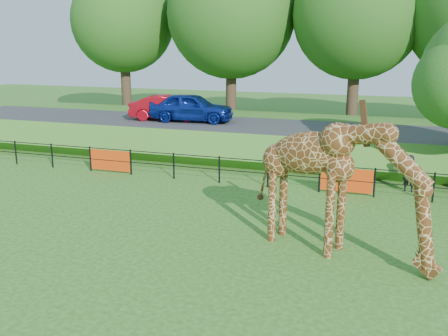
# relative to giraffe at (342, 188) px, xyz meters

# --- Properties ---
(ground) EXTENTS (90.00, 90.00, 0.00)m
(ground) POSITION_rel_giraffe_xyz_m (-3.32, -2.41, -1.85)
(ground) COLOR #275C17
(ground) RESTS_ON ground
(giraffe) EXTENTS (5.19, 2.63, 3.69)m
(giraffe) POSITION_rel_giraffe_xyz_m (0.00, 0.00, 0.00)
(giraffe) COLOR #552C11
(giraffe) RESTS_ON ground
(perimeter_fence) EXTENTS (28.07, 0.10, 1.10)m
(perimeter_fence) POSITION_rel_giraffe_xyz_m (-3.32, 5.59, -1.30)
(perimeter_fence) COLOR black
(perimeter_fence) RESTS_ON ground
(embankment) EXTENTS (40.00, 9.00, 1.30)m
(embankment) POSITION_rel_giraffe_xyz_m (-3.32, 13.09, -1.20)
(embankment) COLOR #275C17
(embankment) RESTS_ON ground
(road) EXTENTS (40.00, 5.00, 0.12)m
(road) POSITION_rel_giraffe_xyz_m (-3.32, 11.59, -0.49)
(road) COLOR #2F2F32
(road) RESTS_ON embankment
(car_blue) EXTENTS (4.56, 2.12, 1.51)m
(car_blue) POSITION_rel_giraffe_xyz_m (-8.99, 11.71, 0.33)
(car_blue) COLOR #132A9B
(car_blue) RESTS_ON road
(car_red) EXTENTS (4.24, 2.19, 1.33)m
(car_red) POSITION_rel_giraffe_xyz_m (-10.41, 11.79, 0.24)
(car_red) COLOR #B50C1A
(car_red) RESTS_ON road
(visitor) EXTENTS (0.59, 0.45, 1.44)m
(visitor) POSITION_rel_giraffe_xyz_m (1.89, 6.73, -1.13)
(visitor) COLOR black
(visitor) RESTS_ON ground
(bg_tree_line) EXTENTS (37.30, 8.80, 11.82)m
(bg_tree_line) POSITION_rel_giraffe_xyz_m (-1.43, 19.59, 5.35)
(bg_tree_line) COLOR #382719
(bg_tree_line) RESTS_ON ground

